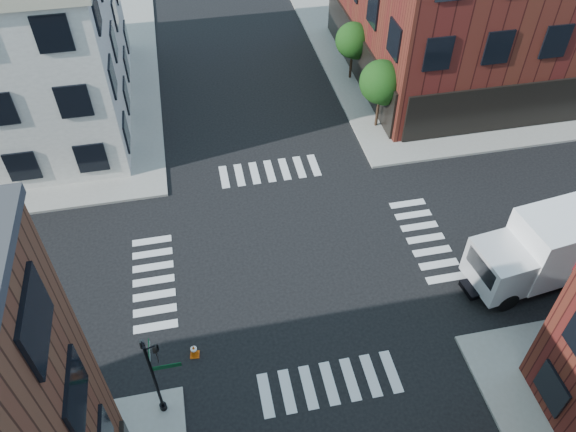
# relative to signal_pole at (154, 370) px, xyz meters

# --- Properties ---
(ground) EXTENTS (120.00, 120.00, 0.00)m
(ground) POSITION_rel_signal_pole_xyz_m (6.72, 6.68, -2.86)
(ground) COLOR black
(ground) RESTS_ON ground
(sidewalk_ne) EXTENTS (30.00, 30.00, 0.15)m
(sidewalk_ne) POSITION_rel_signal_pole_xyz_m (27.72, 27.68, -2.78)
(sidewalk_ne) COLOR gray
(sidewalk_ne) RESTS_ON ground
(tree_near) EXTENTS (2.69, 2.69, 4.49)m
(tree_near) POSITION_rel_signal_pole_xyz_m (14.28, 16.65, 0.30)
(tree_near) COLOR black
(tree_near) RESTS_ON ground
(tree_far) EXTENTS (2.43, 2.43, 4.07)m
(tree_far) POSITION_rel_signal_pole_xyz_m (14.28, 22.65, 0.02)
(tree_far) COLOR black
(tree_far) RESTS_ON ground
(signal_pole) EXTENTS (1.29, 1.24, 4.60)m
(signal_pole) POSITION_rel_signal_pole_xyz_m (0.00, 0.00, 0.00)
(signal_pole) COLOR black
(signal_pole) RESTS_ON ground
(box_truck) EXTENTS (8.86, 3.65, 3.92)m
(box_truck) POSITION_rel_signal_pole_xyz_m (18.80, 3.31, -0.82)
(box_truck) COLOR white
(box_truck) RESTS_ON ground
(traffic_cone) EXTENTS (0.45, 0.45, 0.72)m
(traffic_cone) POSITION_rel_signal_pole_xyz_m (1.34, 2.16, -2.51)
(traffic_cone) COLOR #D04F09
(traffic_cone) RESTS_ON ground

